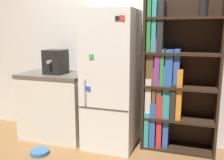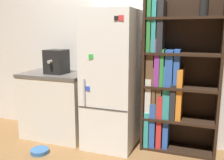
{
  "view_description": "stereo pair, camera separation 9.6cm",
  "coord_description": "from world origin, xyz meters",
  "px_view_note": "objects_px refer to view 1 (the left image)",
  "views": [
    {
      "loc": [
        0.97,
        -2.81,
        1.48
      ],
      "look_at": [
        0.01,
        0.15,
        0.87
      ],
      "focal_mm": 40.0,
      "sensor_mm": 36.0,
      "label": 1
    },
    {
      "loc": [
        1.06,
        -2.78,
        1.48
      ],
      "look_at": [
        0.01,
        0.15,
        0.87
      ],
      "focal_mm": 40.0,
      "sensor_mm": 36.0,
      "label": 2
    }
  ],
  "objects_px": {
    "pet_bowl": "(40,152)",
    "espresso_machine": "(56,62)",
    "refrigerator": "(111,80)",
    "bookshelf": "(170,78)"
  },
  "relations": [
    {
      "from": "pet_bowl",
      "to": "espresso_machine",
      "type": "bearing_deg",
      "value": 93.88
    },
    {
      "from": "refrigerator",
      "to": "espresso_machine",
      "type": "distance_m",
      "value": 0.81
    },
    {
      "from": "espresso_machine",
      "to": "bookshelf",
      "type": "bearing_deg",
      "value": 6.74
    },
    {
      "from": "refrigerator",
      "to": "bookshelf",
      "type": "bearing_deg",
      "value": 12.69
    },
    {
      "from": "bookshelf",
      "to": "espresso_machine",
      "type": "distance_m",
      "value": 1.52
    },
    {
      "from": "espresso_machine",
      "to": "pet_bowl",
      "type": "height_order",
      "value": "espresso_machine"
    },
    {
      "from": "refrigerator",
      "to": "pet_bowl",
      "type": "relative_size",
      "value": 7.75
    },
    {
      "from": "bookshelf",
      "to": "pet_bowl",
      "type": "relative_size",
      "value": 9.05
    },
    {
      "from": "refrigerator",
      "to": "espresso_machine",
      "type": "height_order",
      "value": "refrigerator"
    },
    {
      "from": "espresso_machine",
      "to": "refrigerator",
      "type": "bearing_deg",
      "value": 1.13
    }
  ]
}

